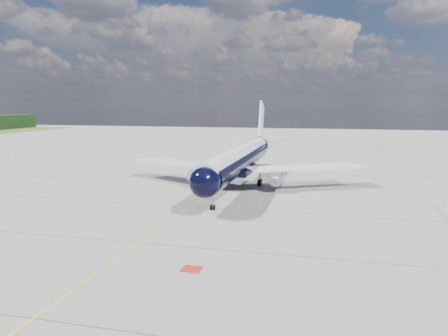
% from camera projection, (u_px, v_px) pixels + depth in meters
% --- Properties ---
extents(ground, '(320.00, 320.00, 0.00)m').
position_uv_depth(ground, '(228.00, 180.00, 74.40)').
color(ground, gray).
rests_on(ground, ground).
extents(taxiway_centerline, '(0.16, 160.00, 0.01)m').
position_uv_depth(taxiway_centerline, '(221.00, 185.00, 69.61)').
color(taxiway_centerline, yellow).
rests_on(taxiway_centerline, ground).
extents(red_marking, '(1.60, 1.60, 0.01)m').
position_uv_depth(red_marking, '(192.00, 269.00, 34.40)').
color(red_marking, maroon).
rests_on(red_marking, ground).
extents(main_airliner, '(38.67, 46.96, 13.59)m').
position_uv_depth(main_airliner, '(241.00, 159.00, 69.39)').
color(main_airliner, black).
rests_on(main_airliner, ground).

